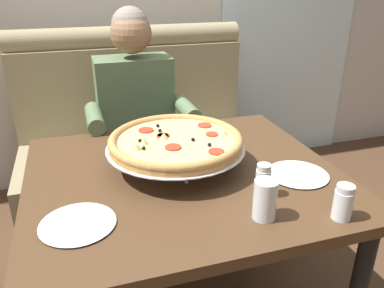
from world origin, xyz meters
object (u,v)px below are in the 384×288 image
(diner_main, at_px, (139,120))
(dining_table, at_px, (184,193))
(pizza, at_px, (176,142))
(shaker_parmesan, at_px, (343,204))
(plate_near_left, at_px, (77,222))
(plate_near_right, at_px, (298,173))
(booth_bench, at_px, (141,152))
(drinking_glass, at_px, (265,202))
(shaker_oregano, at_px, (263,183))
(patio_chair, at_px, (254,76))

(diner_main, bearing_deg, dining_table, -86.36)
(pizza, distance_m, shaker_parmesan, 0.61)
(dining_table, distance_m, plate_near_left, 0.46)
(pizza, relative_size, shaker_parmesan, 4.64)
(plate_near_right, bearing_deg, dining_table, 159.55)
(shaker_parmesan, bearing_deg, pizza, 128.68)
(booth_bench, height_order, pizza, booth_bench)
(booth_bench, bearing_deg, drinking_glass, -83.54)
(dining_table, distance_m, shaker_oregano, 0.34)
(booth_bench, height_order, shaker_oregano, booth_bench)
(shaker_parmesan, height_order, drinking_glass, drinking_glass)
(booth_bench, xyz_separation_m, shaker_parmesan, (0.37, -1.39, 0.39))
(booth_bench, relative_size, shaker_parmesan, 12.79)
(pizza, xyz_separation_m, patio_chair, (1.33, 2.02, -0.32))
(pizza, bearing_deg, diner_main, 92.75)
(diner_main, bearing_deg, pizza, -87.25)
(dining_table, height_order, patio_chair, patio_chair)
(diner_main, bearing_deg, shaker_parmesan, -69.73)
(booth_bench, relative_size, plate_near_right, 6.44)
(pizza, relative_size, patio_chair, 0.60)
(diner_main, height_order, shaker_oregano, diner_main)
(dining_table, relative_size, patio_chair, 1.31)
(diner_main, bearing_deg, plate_near_left, -110.48)
(shaker_oregano, distance_m, plate_near_left, 0.59)
(shaker_oregano, xyz_separation_m, patio_chair, (1.11, 2.31, -0.27))
(diner_main, xyz_separation_m, shaker_oregano, (0.25, -0.93, 0.08))
(drinking_glass, xyz_separation_m, patio_chair, (1.16, 2.43, -0.27))
(diner_main, bearing_deg, shaker_oregano, -75.21)
(booth_bench, relative_size, diner_main, 1.12)
(dining_table, relative_size, plate_near_left, 5.05)
(shaker_parmesan, relative_size, drinking_glass, 0.90)
(shaker_oregano, relative_size, plate_near_right, 0.52)
(drinking_glass, bearing_deg, booth_bench, 96.46)
(drinking_glass, bearing_deg, patio_chair, 64.37)
(booth_bench, bearing_deg, shaker_parmesan, -75.09)
(plate_near_left, relative_size, patio_chair, 0.26)
(dining_table, relative_size, shaker_parmesan, 10.10)
(shaker_parmesan, xyz_separation_m, patio_chair, (0.94, 2.50, -0.27))
(pizza, relative_size, shaker_oregano, 4.54)
(booth_bench, xyz_separation_m, shaker_oregano, (0.20, -1.20, 0.39))
(plate_near_left, bearing_deg, patio_chair, 53.50)
(dining_table, distance_m, pizza, 0.20)
(diner_main, xyz_separation_m, drinking_glass, (0.19, -1.05, 0.09))
(booth_bench, height_order, plate_near_left, booth_bench)
(diner_main, height_order, patio_chair, diner_main)
(dining_table, xyz_separation_m, plate_near_right, (0.39, -0.15, 0.10))
(shaker_parmesan, bearing_deg, dining_table, 131.26)
(shaker_oregano, xyz_separation_m, plate_near_left, (-0.59, 0.01, -0.04))
(dining_table, relative_size, shaker_oregano, 9.88)
(dining_table, xyz_separation_m, shaker_parmesan, (0.37, -0.42, 0.14))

